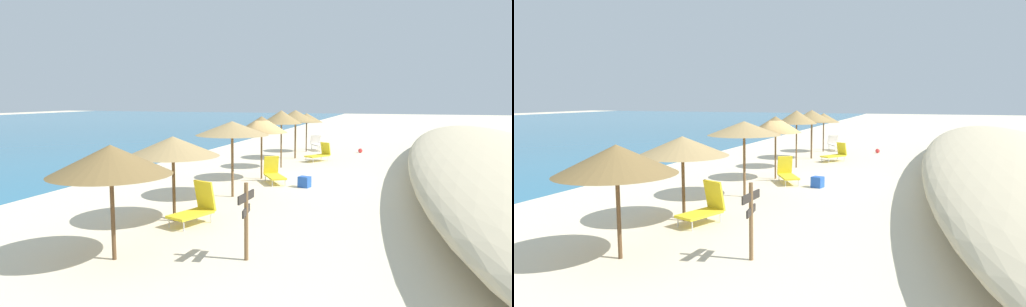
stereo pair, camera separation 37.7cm
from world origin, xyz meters
TOP-DOWN VIEW (x-y plane):
  - ground_plane at (0.00, 0.00)m, footprint 160.00×160.00m
  - dune_ridge at (3.81, -8.26)m, footprint 36.64×7.96m
  - beach_umbrella_0 at (-10.47, 1.09)m, footprint 2.59×2.59m
  - beach_umbrella_1 at (-7.33, 1.34)m, footprint 2.60×2.60m
  - beach_umbrella_2 at (-3.87, 0.92)m, footprint 2.55×2.55m
  - beach_umbrella_3 at (-0.18, 1.03)m, footprint 2.19×2.19m
  - beach_umbrella_4 at (3.11, 1.05)m, footprint 2.02×2.02m
  - beach_umbrella_5 at (6.66, 1.17)m, footprint 2.28×2.28m
  - beach_umbrella_6 at (10.07, 1.25)m, footprint 2.04×2.04m
  - lounge_chair_0 at (11.03, 0.67)m, footprint 1.58×1.31m
  - lounge_chair_1 at (-0.89, 0.28)m, footprint 1.52×1.25m
  - lounge_chair_2 at (5.94, -0.38)m, footprint 1.57×1.31m
  - lounge_chair_3 at (-7.37, 0.65)m, footprint 1.44×1.05m
  - wooden_signpost at (-9.61, -1.62)m, footprint 0.84×0.14m
  - beach_ball at (10.48, -2.13)m, footprint 0.28×0.28m
  - cooler_box at (-1.43, -1.12)m, footprint 0.46×0.51m

SIDE VIEW (x-z plane):
  - ground_plane at x=0.00m, z-range 0.00..0.00m
  - beach_ball at x=10.48m, z-range 0.00..0.28m
  - cooler_box at x=-1.43m, z-range 0.00..0.43m
  - lounge_chair_1 at x=-0.89m, z-range -0.12..0.93m
  - lounge_chair_2 at x=5.94m, z-range -0.10..0.91m
  - lounge_chair_0 at x=11.03m, z-range -0.04..0.94m
  - lounge_chair_3 at x=-7.37m, z-range -0.12..1.03m
  - dune_ridge at x=3.81m, z-range 0.00..1.72m
  - wooden_signpost at x=-9.61m, z-range 0.17..1.86m
  - beach_umbrella_1 at x=-7.33m, z-range 0.92..3.32m
  - beach_umbrella_0 at x=-10.47m, z-range 0.92..3.41m
  - beach_umbrella_6 at x=10.07m, z-range 0.94..3.41m
  - beach_umbrella_3 at x=-0.18m, z-range 0.99..3.67m
  - beach_umbrella_2 at x=-3.87m, z-range 1.08..3.73m
  - beach_umbrella_5 at x=6.66m, z-range 1.06..3.82m
  - beach_umbrella_4 at x=3.11m, z-range 1.09..3.92m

